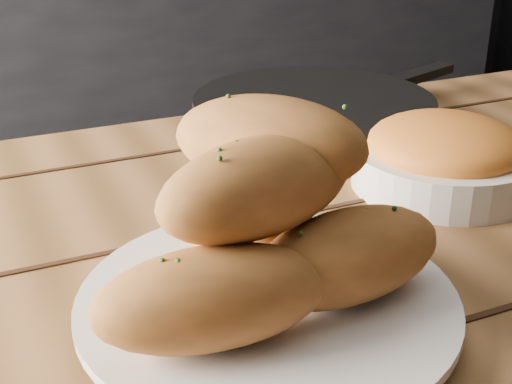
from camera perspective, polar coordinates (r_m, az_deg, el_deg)
name	(u,v)px	position (r m, az deg, el deg)	size (l,w,h in m)	color
counter	(146,38)	(2.79, -8.76, 12.09)	(2.80, 0.60, 0.90)	black
plate	(267,305)	(0.51, 0.92, -9.03)	(0.27, 0.27, 0.02)	white
bread_rolls	(264,222)	(0.48, 0.66, -2.39)	(0.26, 0.21, 0.14)	#B16931
skillet	(315,114)	(0.86, 4.71, 6.23)	(0.41, 0.29, 0.05)	black
bowl	(445,156)	(0.73, 14.87, 2.81)	(0.18, 0.18, 0.07)	white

